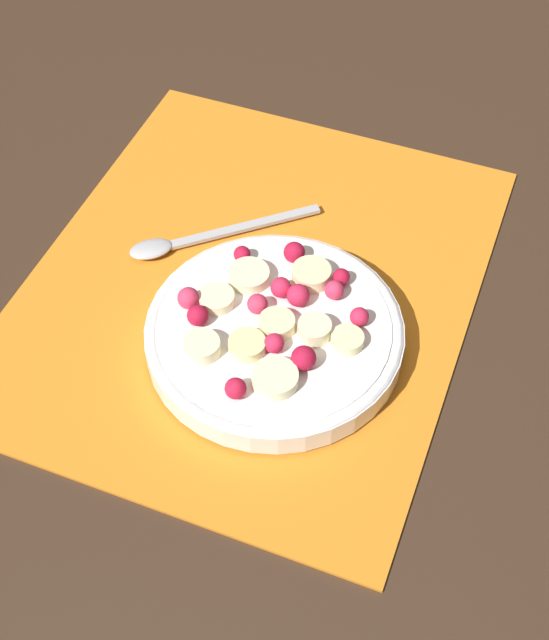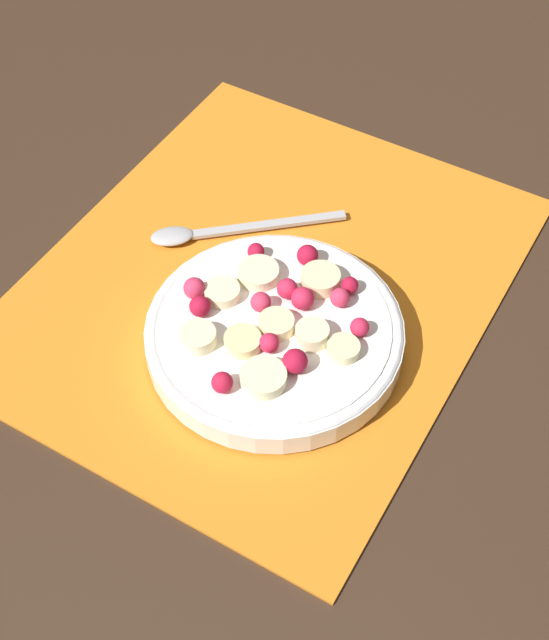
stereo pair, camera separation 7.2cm
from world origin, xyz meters
name	(u,v)px [view 2 (the right image)]	position (x,y,z in m)	size (l,w,h in m)	color
ground_plane	(265,284)	(0.00, 0.00, 0.00)	(3.00, 3.00, 0.00)	#382619
placemat	(265,282)	(0.00, 0.00, 0.00)	(0.46, 0.38, 0.01)	orange
fruit_bowl	(274,332)	(-0.06, -0.04, 0.02)	(0.21, 0.21, 0.04)	white
spoon	(212,231)	(0.02, 0.07, 0.01)	(0.13, 0.15, 0.01)	#B2B2B7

